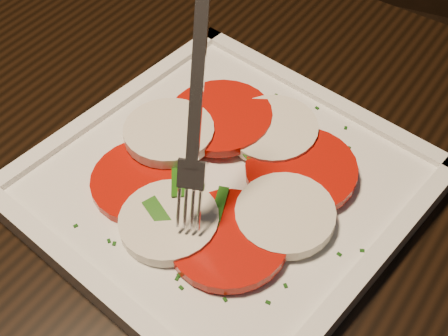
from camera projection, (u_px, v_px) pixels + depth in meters
The scene contains 3 objects.
plate at pixel (224, 186), 0.52m from camera, with size 0.29×0.29×0.01m, color white.
caprese_salad at pixel (224, 173), 0.51m from camera, with size 0.23×0.23×0.02m.
fork at pixel (199, 104), 0.43m from camera, with size 0.03×0.08×0.17m, color white, non-canonical shape.
Camera 1 is at (-0.10, 0.03, 1.16)m, focal length 50.00 mm.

